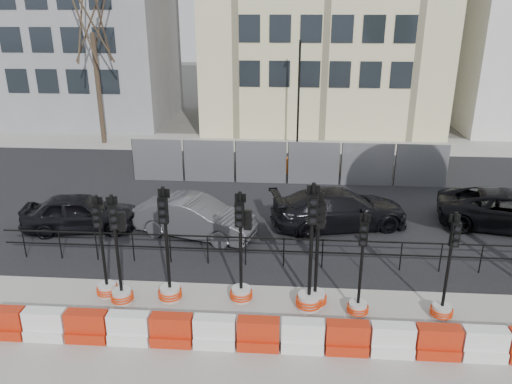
# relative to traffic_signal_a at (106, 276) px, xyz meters

# --- Properties ---
(ground) EXTENTS (120.00, 120.00, 0.00)m
(ground) POSITION_rel_traffic_signal_a_xyz_m (4.95, 0.82, -0.63)
(ground) COLOR #51514C
(ground) RESTS_ON ground
(sidewalk_near) EXTENTS (40.00, 6.00, 0.02)m
(sidewalk_near) POSITION_rel_traffic_signal_a_xyz_m (4.95, -2.18, -0.62)
(sidewalk_near) COLOR gray
(sidewalk_near) RESTS_ON ground
(road) EXTENTS (40.00, 14.00, 0.03)m
(road) POSITION_rel_traffic_signal_a_xyz_m (4.95, 7.82, -0.62)
(road) COLOR black
(road) RESTS_ON ground
(sidewalk_far) EXTENTS (40.00, 4.00, 0.02)m
(sidewalk_far) POSITION_rel_traffic_signal_a_xyz_m (4.95, 16.82, -0.62)
(sidewalk_far) COLOR gray
(sidewalk_far) RESTS_ON ground
(building_grey) EXTENTS (11.00, 9.06, 14.00)m
(building_grey) POSITION_rel_traffic_signal_a_xyz_m (-9.05, 22.81, 6.37)
(building_grey) COLOR gray
(building_grey) RESTS_ON ground
(kerb_railing) EXTENTS (18.00, 0.04, 1.00)m
(kerb_railing) POSITION_rel_traffic_signal_a_xyz_m (4.95, 2.02, 0.05)
(kerb_railing) COLOR black
(kerb_railing) RESTS_ON ground
(heras_fencing) EXTENTS (14.33, 1.72, 2.00)m
(heras_fencing) POSITION_rel_traffic_signal_a_xyz_m (5.52, 10.69, 0.02)
(heras_fencing) COLOR gray
(heras_fencing) RESTS_ON ground
(lamp_post_far) EXTENTS (0.12, 0.56, 6.00)m
(lamp_post_far) POSITION_rel_traffic_signal_a_xyz_m (5.45, 15.80, 2.59)
(lamp_post_far) COLOR black
(lamp_post_far) RESTS_ON ground
(tree_bare_far) EXTENTS (2.00, 2.00, 9.00)m
(tree_bare_far) POSITION_rel_traffic_signal_a_xyz_m (-6.05, 16.32, 6.02)
(tree_bare_far) COLOR #473828
(tree_bare_far) RESTS_ON ground
(barrier_row) EXTENTS (14.65, 0.50, 0.80)m
(barrier_row) POSITION_rel_traffic_signal_a_xyz_m (4.95, -1.98, -0.27)
(barrier_row) COLOR red
(barrier_row) RESTS_ON ground
(traffic_signal_a) EXTENTS (0.60, 0.60, 3.06)m
(traffic_signal_a) POSITION_rel_traffic_signal_a_xyz_m (0.00, 0.00, 0.00)
(traffic_signal_a) COLOR beige
(traffic_signal_a) RESTS_ON ground
(traffic_signal_b) EXTENTS (0.63, 0.63, 3.21)m
(traffic_signal_b) POSITION_rel_traffic_signal_a_xyz_m (0.55, -0.31, 0.13)
(traffic_signal_b) COLOR beige
(traffic_signal_b) RESTS_ON ground
(traffic_signal_c) EXTENTS (0.67, 0.67, 3.38)m
(traffic_signal_c) POSITION_rel_traffic_signal_a_xyz_m (1.83, -0.09, 0.07)
(traffic_signal_c) COLOR beige
(traffic_signal_c) RESTS_ON ground
(traffic_signal_d) EXTENTS (0.64, 0.64, 3.26)m
(traffic_signal_d) POSITION_rel_traffic_signal_a_xyz_m (3.82, 0.03, 0.14)
(traffic_signal_d) COLOR beige
(traffic_signal_d) RESTS_ON ground
(traffic_signal_e) EXTENTS (0.66, 0.66, 3.35)m
(traffic_signal_e) POSITION_rel_traffic_signal_a_xyz_m (5.86, -0.07, 0.06)
(traffic_signal_e) COLOR beige
(traffic_signal_e) RESTS_ON ground
(traffic_signal_f) EXTENTS (0.71, 0.71, 3.63)m
(traffic_signal_f) POSITION_rel_traffic_signal_a_xyz_m (5.69, -0.23, 0.23)
(traffic_signal_f) COLOR beige
(traffic_signal_f) RESTS_ON ground
(traffic_signal_g) EXTENTS (0.58, 0.58, 2.95)m
(traffic_signal_g) POSITION_rel_traffic_signal_a_xyz_m (6.97, -0.42, -0.02)
(traffic_signal_g) COLOR beige
(traffic_signal_g) RESTS_ON ground
(traffic_signal_h) EXTENTS (0.59, 0.59, 3.01)m
(traffic_signal_h) POSITION_rel_traffic_signal_a_xyz_m (9.17, -0.40, -0.01)
(traffic_signal_h) COLOR beige
(traffic_signal_h) RESTS_ON ground
(car_a) EXTENTS (2.81, 4.53, 1.38)m
(car_a) POSITION_rel_traffic_signal_a_xyz_m (-2.47, 4.25, 0.06)
(car_a) COLOR black
(car_a) RESTS_ON ground
(car_b) EXTENTS (3.79, 5.08, 1.41)m
(car_b) POSITION_rel_traffic_signal_a_xyz_m (1.78, 4.09, 0.07)
(car_b) COLOR #434348
(car_b) RESTS_ON ground
(car_c) EXTENTS (4.37, 5.97, 1.46)m
(car_c) POSITION_rel_traffic_signal_a_xyz_m (6.94, 5.22, 0.10)
(car_c) COLOR black
(car_c) RESTS_ON ground
(car_d) EXTENTS (4.35, 5.98, 1.40)m
(car_d) POSITION_rel_traffic_signal_a_xyz_m (13.15, 5.55, 0.07)
(car_d) COLOR black
(car_d) RESTS_ON ground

